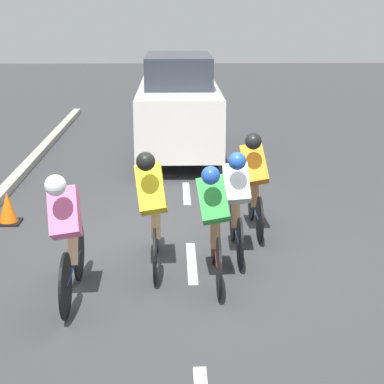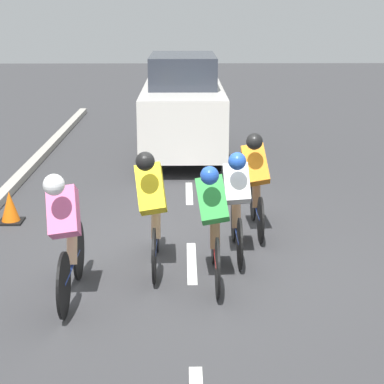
{
  "view_description": "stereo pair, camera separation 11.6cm",
  "coord_description": "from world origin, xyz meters",
  "px_view_note": "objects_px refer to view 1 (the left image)",
  "views": [
    {
      "loc": [
        0.22,
        7.9,
        3.18
      ],
      "look_at": [
        -0.0,
        0.21,
        0.95
      ],
      "focal_mm": 60.0,
      "sensor_mm": 36.0,
      "label": 1
    },
    {
      "loc": [
        0.11,
        7.9,
        3.18
      ],
      "look_at": [
        -0.0,
        0.21,
        0.95
      ],
      "focal_mm": 60.0,
      "sensor_mm": 36.0,
      "label": 2
    }
  ],
  "objects_px": {
    "cyclist_pink": "(67,233)",
    "cyclist_white": "(236,200)",
    "cyclist_yellow": "(152,206)",
    "cyclist_green": "(214,220)",
    "traffic_cone": "(8,208)",
    "support_car": "(179,106)",
    "cyclist_orange": "(254,179)"
  },
  "relations": [
    {
      "from": "cyclist_green",
      "to": "traffic_cone",
      "type": "relative_size",
      "value": 3.57
    },
    {
      "from": "cyclist_green",
      "to": "traffic_cone",
      "type": "xyz_separation_m",
      "value": [
        3.0,
        -2.22,
        -0.53
      ]
    },
    {
      "from": "cyclist_orange",
      "to": "cyclist_white",
      "type": "bearing_deg",
      "value": 68.92
    },
    {
      "from": "cyclist_yellow",
      "to": "cyclist_green",
      "type": "relative_size",
      "value": 0.97
    },
    {
      "from": "support_car",
      "to": "cyclist_yellow",
      "type": "bearing_deg",
      "value": 86.56
    },
    {
      "from": "cyclist_yellow",
      "to": "cyclist_orange",
      "type": "bearing_deg",
      "value": -137.42
    },
    {
      "from": "traffic_cone",
      "to": "cyclist_pink",
      "type": "bearing_deg",
      "value": 116.66
    },
    {
      "from": "cyclist_orange",
      "to": "traffic_cone",
      "type": "bearing_deg",
      "value": -7.93
    },
    {
      "from": "support_car",
      "to": "traffic_cone",
      "type": "xyz_separation_m",
      "value": [
        2.64,
        4.57,
        -0.86
      ]
    },
    {
      "from": "cyclist_pink",
      "to": "cyclist_orange",
      "type": "relative_size",
      "value": 1.06
    },
    {
      "from": "cyclist_white",
      "to": "support_car",
      "type": "distance_m",
      "value": 6.03
    },
    {
      "from": "cyclist_green",
      "to": "cyclist_orange",
      "type": "xyz_separation_m",
      "value": [
        -0.69,
        -1.7,
        0.04
      ]
    },
    {
      "from": "cyclist_orange",
      "to": "support_car",
      "type": "bearing_deg",
      "value": -78.47
    },
    {
      "from": "cyclist_pink",
      "to": "cyclist_white",
      "type": "xyz_separation_m",
      "value": [
        -1.98,
        -1.29,
        -0.03
      ]
    },
    {
      "from": "cyclist_yellow",
      "to": "traffic_cone",
      "type": "distance_m",
      "value": 2.96
    },
    {
      "from": "cyclist_green",
      "to": "support_car",
      "type": "distance_m",
      "value": 6.81
    },
    {
      "from": "traffic_cone",
      "to": "cyclist_yellow",
      "type": "bearing_deg",
      "value": 141.16
    },
    {
      "from": "cyclist_white",
      "to": "traffic_cone",
      "type": "relative_size",
      "value": 3.42
    },
    {
      "from": "cyclist_yellow",
      "to": "cyclist_pink",
      "type": "bearing_deg",
      "value": 44.04
    },
    {
      "from": "cyclist_pink",
      "to": "traffic_cone",
      "type": "bearing_deg",
      "value": -63.34
    },
    {
      "from": "cyclist_green",
      "to": "traffic_cone",
      "type": "height_order",
      "value": "cyclist_green"
    },
    {
      "from": "support_car",
      "to": "cyclist_white",
      "type": "bearing_deg",
      "value": 96.6
    },
    {
      "from": "traffic_cone",
      "to": "cyclist_white",
      "type": "bearing_deg",
      "value": 157.1
    },
    {
      "from": "cyclist_green",
      "to": "cyclist_orange",
      "type": "bearing_deg",
      "value": -111.89
    },
    {
      "from": "cyclist_yellow",
      "to": "cyclist_pink",
      "type": "relative_size",
      "value": 0.98
    },
    {
      "from": "cyclist_orange",
      "to": "support_car",
      "type": "xyz_separation_m",
      "value": [
        1.04,
        -5.09,
        0.28
      ]
    },
    {
      "from": "cyclist_yellow",
      "to": "cyclist_green",
      "type": "height_order",
      "value": "cyclist_yellow"
    },
    {
      "from": "cyclist_yellow",
      "to": "cyclist_white",
      "type": "height_order",
      "value": "cyclist_yellow"
    },
    {
      "from": "cyclist_yellow",
      "to": "traffic_cone",
      "type": "bearing_deg",
      "value": -38.84
    },
    {
      "from": "cyclist_green",
      "to": "support_car",
      "type": "xyz_separation_m",
      "value": [
        0.35,
        -6.79,
        0.33
      ]
    },
    {
      "from": "cyclist_green",
      "to": "cyclist_white",
      "type": "xyz_separation_m",
      "value": [
        -0.34,
        -0.81,
        0.0
      ]
    },
    {
      "from": "cyclist_pink",
      "to": "cyclist_green",
      "type": "bearing_deg",
      "value": -163.77
    }
  ]
}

